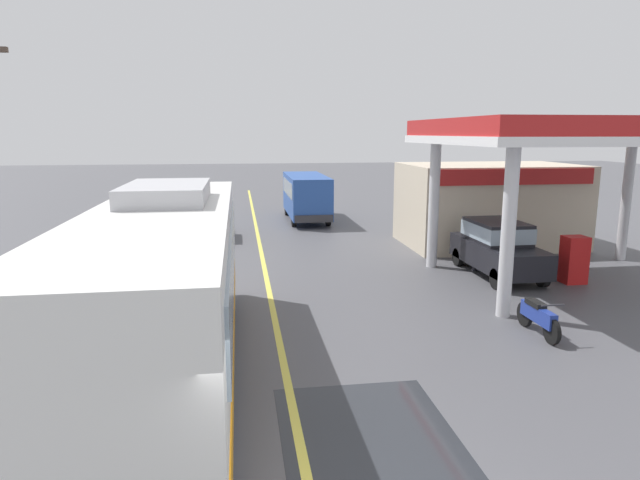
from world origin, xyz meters
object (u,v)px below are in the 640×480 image
(coach_bus_main, at_px, (165,292))
(car_at_pump, at_px, (498,245))
(motorcycle_parked_forecourt, at_px, (538,316))
(pedestrian_by_shop, at_px, (478,244))
(pedestrian_near_pump, at_px, (517,245))
(car_trailing_behind_bus, at_px, (200,216))
(minibus_opposing_lane, at_px, (306,193))

(coach_bus_main, bearing_deg, car_at_pump, 32.93)
(motorcycle_parked_forecourt, xyz_separation_m, pedestrian_by_shop, (1.18, 6.00, 0.49))
(car_at_pump, distance_m, pedestrian_by_shop, 0.77)
(coach_bus_main, distance_m, pedestrian_near_pump, 12.77)
(pedestrian_near_pump, bearing_deg, car_at_pump, -157.27)
(motorcycle_parked_forecourt, distance_m, pedestrian_by_shop, 6.14)
(pedestrian_by_shop, bearing_deg, coach_bus_main, -143.36)
(pedestrian_near_pump, bearing_deg, car_trailing_behind_bus, 144.95)
(motorcycle_parked_forecourt, bearing_deg, pedestrian_near_pump, 66.71)
(car_at_pump, bearing_deg, motorcycle_parked_forecourt, -106.44)
(coach_bus_main, height_order, motorcycle_parked_forecourt, coach_bus_main)
(pedestrian_by_shop, bearing_deg, car_trailing_behind_bus, 142.61)
(coach_bus_main, distance_m, minibus_opposing_lane, 19.65)
(minibus_opposing_lane, distance_m, motorcycle_parked_forecourt, 18.24)
(coach_bus_main, xyz_separation_m, pedestrian_near_pump, (10.79, 6.79, -0.79))
(car_at_pump, distance_m, minibus_opposing_lane, 13.48)
(coach_bus_main, distance_m, motorcycle_parked_forecourt, 8.49)
(pedestrian_near_pump, xyz_separation_m, car_trailing_behind_bus, (-11.09, 7.78, 0.08))
(minibus_opposing_lane, relative_size, motorcycle_parked_forecourt, 3.41)
(minibus_opposing_lane, bearing_deg, coach_bus_main, -104.89)
(minibus_opposing_lane, bearing_deg, pedestrian_by_shop, -69.49)
(minibus_opposing_lane, xyz_separation_m, car_trailing_behind_bus, (-5.35, -4.42, -0.46))
(pedestrian_by_shop, xyz_separation_m, car_trailing_behind_bus, (-9.81, 7.50, 0.08))
(pedestrian_by_shop, bearing_deg, minibus_opposing_lane, 110.51)
(coach_bus_main, height_order, car_at_pump, coach_bus_main)
(pedestrian_near_pump, bearing_deg, coach_bus_main, -147.83)
(coach_bus_main, distance_m, car_trailing_behind_bus, 14.59)
(car_at_pump, xyz_separation_m, minibus_opposing_lane, (-4.86, 12.57, 0.46))
(pedestrian_by_shop, distance_m, car_trailing_behind_bus, 12.35)
(motorcycle_parked_forecourt, distance_m, car_trailing_behind_bus, 16.04)
(car_at_pump, relative_size, minibus_opposing_lane, 0.69)
(coach_bus_main, relative_size, motorcycle_parked_forecourt, 6.13)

